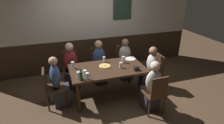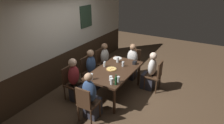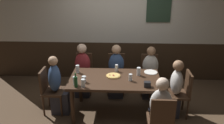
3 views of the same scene
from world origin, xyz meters
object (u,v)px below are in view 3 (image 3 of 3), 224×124
(pint_glass_pale, at_px, (117,68))
(condiment_caddy, at_px, (147,84))
(pint_glass_amber, at_px, (78,69))
(highball_clear, at_px, (84,80))
(chair_head_east, at_px, (182,91))
(person_right_far, at_px, (150,76))
(tumbler_short, at_px, (75,81))
(dining_table, at_px, (115,82))
(plate_white_large, at_px, (151,72))
(chair_mid_far, at_px, (116,71))
(person_left_far, at_px, (83,74))
(tumbler_water, at_px, (130,78))
(person_mid_far, at_px, (116,75))
(beer_bottle_green, at_px, (76,82))
(pizza, at_px, (113,76))
(chair_right_near, at_px, (161,118))
(chair_head_west, at_px, (50,88))
(pint_glass_stout, at_px, (139,72))
(chair_left_far, at_px, (84,71))
(person_right_near, at_px, (159,114))
(person_head_east, at_px, (173,92))
(beer_glass_half, at_px, (83,84))
(chair_right_far, at_px, (149,72))

(pint_glass_pale, relative_size, condiment_caddy, 1.24)
(pint_glass_amber, xyz_separation_m, highball_clear, (0.19, -0.41, -0.02))
(chair_head_east, relative_size, pint_glass_pale, 6.43)
(person_right_far, bearing_deg, tumbler_short, -144.29)
(dining_table, bearing_deg, person_right_far, 44.65)
(plate_white_large, bearing_deg, chair_mid_far, 139.24)
(person_left_far, distance_m, pint_glass_pale, 0.91)
(person_left_far, xyz_separation_m, tumbler_water, (1.02, -0.82, 0.30))
(person_mid_far, xyz_separation_m, condiment_caddy, (0.56, -1.04, 0.30))
(beer_bottle_green, bearing_deg, chair_head_east, 11.51)
(dining_table, height_order, pizza, pizza)
(chair_mid_far, xyz_separation_m, chair_head_east, (1.25, -0.89, 0.00))
(chair_right_near, distance_m, person_right_far, 1.62)
(chair_head_east, bearing_deg, pizza, 176.30)
(chair_right_near, distance_m, person_left_far, 2.19)
(tumbler_short, bearing_deg, pint_glass_pale, 41.60)
(person_mid_far, height_order, condiment_caddy, person_mid_far)
(chair_head_west, distance_m, pizza, 1.25)
(chair_head_east, xyz_separation_m, pint_glass_pale, (-1.23, 0.33, 0.30))
(pizza, xyz_separation_m, pint_glass_stout, (0.48, 0.08, 0.05))
(pint_glass_pale, bearing_deg, pizza, -102.38)
(person_right_far, distance_m, person_mid_far, 0.74)
(dining_table, relative_size, chair_head_west, 1.90)
(pint_glass_amber, bearing_deg, highball_clear, -65.15)
(highball_clear, distance_m, plate_white_large, 1.33)
(chair_right_near, height_order, chair_head_east, same)
(person_left_far, bearing_deg, pint_glass_pale, -27.79)
(person_right_far, bearing_deg, highball_clear, -144.37)
(tumbler_short, height_order, pint_glass_stout, pint_glass_stout)
(chair_left_far, distance_m, person_right_near, 2.18)
(chair_head_west, xyz_separation_m, plate_white_large, (1.94, 0.30, 0.25))
(chair_head_east, bearing_deg, person_right_far, 125.40)
(chair_mid_far, distance_m, highball_clear, 1.24)
(person_right_near, distance_m, person_head_east, 0.81)
(chair_head_east, xyz_separation_m, pizza, (-1.29, 0.08, 0.26))
(chair_left_far, height_order, person_right_far, person_right_far)
(pizza, distance_m, beer_glass_half, 0.68)
(dining_table, xyz_separation_m, highball_clear, (-0.54, -0.19, 0.13))
(chair_left_far, relative_size, beer_glass_half, 6.02)
(pizza, bearing_deg, highball_clear, -151.72)
(pint_glass_stout, distance_m, beer_glass_half, 1.11)
(chair_head_east, height_order, pint_glass_amber, pint_glass_amber)
(person_right_near, relative_size, pint_glass_stout, 7.28)
(pint_glass_pale, distance_m, highball_clear, 0.77)
(chair_head_east, xyz_separation_m, beer_glass_half, (-1.78, -0.38, 0.31))
(tumbler_short, relative_size, pint_glass_amber, 0.99)
(highball_clear, bearing_deg, beer_glass_half, -84.88)
(chair_right_far, relative_size, pizza, 3.25)
(pint_glass_amber, xyz_separation_m, plate_white_large, (1.42, 0.07, -0.06))
(person_left_far, bearing_deg, condiment_caddy, -38.69)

